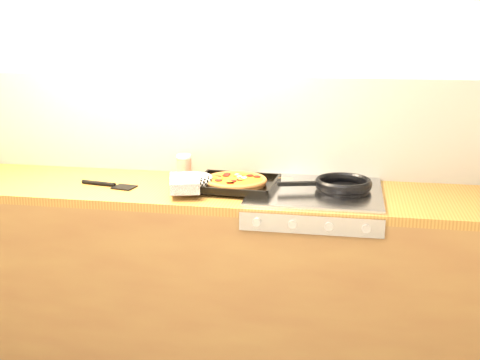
% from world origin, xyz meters
% --- Properties ---
extents(room_shell, '(3.20, 3.20, 3.20)m').
position_xyz_m(room_shell, '(0.00, 1.39, 1.15)').
color(room_shell, white).
rests_on(room_shell, ground).
extents(counter_run, '(3.20, 0.62, 0.90)m').
position_xyz_m(counter_run, '(0.00, 1.10, 0.45)').
color(counter_run, brown).
rests_on(counter_run, ground).
extents(stovetop, '(0.60, 0.56, 0.02)m').
position_xyz_m(stovetop, '(0.45, 1.10, 0.91)').
color(stovetop, '#A1A1A6').
rests_on(stovetop, counter_run).
extents(pizza_on_tray, '(0.51, 0.42, 0.06)m').
position_xyz_m(pizza_on_tray, '(0.02, 1.07, 0.94)').
color(pizza_on_tray, black).
rests_on(pizza_on_tray, stovetop).
extents(frying_pan, '(0.46, 0.32, 0.04)m').
position_xyz_m(frying_pan, '(0.57, 1.12, 0.94)').
color(frying_pan, black).
rests_on(frying_pan, stovetop).
extents(tomato_can, '(0.10, 0.10, 0.11)m').
position_xyz_m(tomato_can, '(-0.22, 1.25, 0.95)').
color(tomato_can, maroon).
rests_on(tomato_can, counter_run).
extents(juice_glass, '(0.09, 0.09, 0.12)m').
position_xyz_m(juice_glass, '(-0.22, 1.26, 0.96)').
color(juice_glass, '#C74E0B').
rests_on(juice_glass, counter_run).
extents(wooden_spoon, '(0.30, 0.06, 0.02)m').
position_xyz_m(wooden_spoon, '(0.22, 1.29, 0.91)').
color(wooden_spoon, '#AF7A4A').
rests_on(wooden_spoon, counter_run).
extents(black_spatula, '(0.29, 0.10, 0.02)m').
position_xyz_m(black_spatula, '(-0.53, 1.04, 0.91)').
color(black_spatula, black).
rests_on(black_spatula, counter_run).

